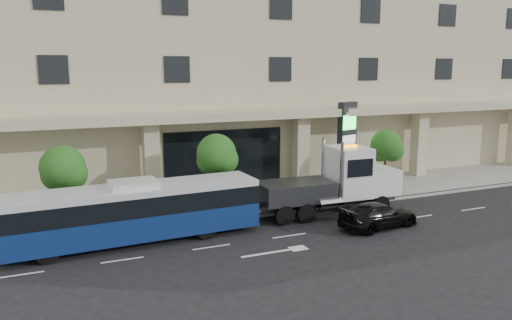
{
  "coord_description": "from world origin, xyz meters",
  "views": [
    {
      "loc": [
        -10.62,
        -22.35,
        8.14
      ],
      "look_at": [
        -0.29,
        2.0,
        3.2
      ],
      "focal_mm": 35.0,
      "sensor_mm": 36.0,
      "label": 1
    }
  ],
  "objects": [
    {
      "name": "ground",
      "position": [
        0.0,
        0.0,
        0.0
      ],
      "size": [
        120.0,
        120.0,
        0.0
      ],
      "primitive_type": "plane",
      "color": "black",
      "rests_on": "ground"
    },
    {
      "name": "sidewalk",
      "position": [
        0.0,
        5.0,
        0.07
      ],
      "size": [
        120.0,
        6.0,
        0.15
      ],
      "primitive_type": "cube",
      "color": "gray",
      "rests_on": "ground"
    },
    {
      "name": "curb",
      "position": [
        0.0,
        2.0,
        0.07
      ],
      "size": [
        120.0,
        0.3,
        0.15
      ],
      "primitive_type": "cube",
      "color": "gray",
      "rests_on": "ground"
    },
    {
      "name": "convention_center",
      "position": [
        -0.0,
        15.42,
        9.97
      ],
      "size": [
        60.0,
        17.6,
        20.0
      ],
      "color": "tan",
      "rests_on": "ground"
    },
    {
      "name": "tree_left",
      "position": [
        -9.97,
        3.59,
        3.11
      ],
      "size": [
        2.27,
        2.2,
        4.22
      ],
      "color": "#422B19",
      "rests_on": "sidewalk"
    },
    {
      "name": "tree_mid",
      "position": [
        -1.97,
        3.59,
        3.26
      ],
      "size": [
        2.28,
        2.2,
        4.38
      ],
      "color": "#422B19",
      "rests_on": "sidewalk"
    },
    {
      "name": "tree_right",
      "position": [
        9.53,
        3.59,
        3.04
      ],
      "size": [
        2.1,
        2.0,
        4.04
      ],
      "color": "#422B19",
      "rests_on": "sidewalk"
    },
    {
      "name": "city_bus",
      "position": [
        -7.08,
        0.52,
        1.52
      ],
      "size": [
        11.89,
        3.07,
        2.98
      ],
      "rotation": [
        0.0,
        0.0,
        0.05
      ],
      "color": "black",
      "rests_on": "ground"
    },
    {
      "name": "tow_truck",
      "position": [
        4.09,
        0.96,
        1.74
      ],
      "size": [
        9.31,
        2.67,
        4.23
      ],
      "rotation": [
        0.0,
        0.0,
        -0.05
      ],
      "color": "#2D3033",
      "rests_on": "ground"
    },
    {
      "name": "black_sedan",
      "position": [
        4.79,
        -2.11,
        0.65
      ],
      "size": [
        4.68,
        2.36,
        1.3
      ],
      "primitive_type": "imported",
      "rotation": [
        0.0,
        0.0,
        1.69
      ],
      "color": "black",
      "rests_on": "ground"
    },
    {
      "name": "signage_pylon",
      "position": [
        7.92,
        5.73,
        3.06
      ],
      "size": [
        1.51,
        0.89,
        5.72
      ],
      "rotation": [
        0.0,
        0.0,
        0.28
      ],
      "color": "black",
      "rests_on": "sidewalk"
    }
  ]
}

